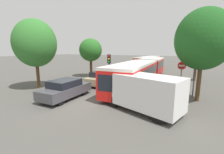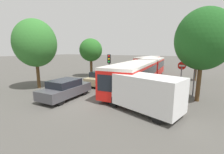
{
  "view_description": "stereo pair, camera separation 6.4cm",
  "coord_description": "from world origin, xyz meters",
  "px_view_note": "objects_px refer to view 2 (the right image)",
  "views": [
    {
      "loc": [
        7.11,
        -8.29,
        3.81
      ],
      "look_at": [
        0.2,
        4.54,
        1.2
      ],
      "focal_mm": 24.0,
      "sensor_mm": 36.0,
      "label": 1
    },
    {
      "loc": [
        7.16,
        -8.26,
        3.81
      ],
      "look_at": [
        0.2,
        4.54,
        1.2
      ],
      "focal_mm": 24.0,
      "sensor_mm": 36.0,
      "label": 2
    }
  ],
  "objects_px": {
    "articulated_bus": "(144,70)",
    "queued_car_white": "(124,71)",
    "tree_right_near": "(203,40)",
    "queued_car_tan": "(101,78)",
    "queued_car_graphite": "(66,89)",
    "direction_sign_post": "(195,66)",
    "tree_right_mid": "(198,44)",
    "white_van": "(144,92)",
    "tree_left_mid": "(91,50)",
    "tree_left_near": "(35,43)",
    "traffic_light": "(109,63)",
    "no_entry_sign": "(181,72)",
    "city_bus_rear": "(148,61)"
  },
  "relations": [
    {
      "from": "queued_car_white",
      "to": "tree_left_mid",
      "type": "height_order",
      "value": "tree_left_mid"
    },
    {
      "from": "queued_car_white",
      "to": "no_entry_sign",
      "type": "height_order",
      "value": "no_entry_sign"
    },
    {
      "from": "white_van",
      "to": "tree_left_mid",
      "type": "distance_m",
      "value": 13.81
    },
    {
      "from": "traffic_light",
      "to": "tree_right_mid",
      "type": "distance_m",
      "value": 11.44
    },
    {
      "from": "no_entry_sign",
      "to": "tree_left_mid",
      "type": "xyz_separation_m",
      "value": [
        -12.1,
        3.02,
        1.95
      ]
    },
    {
      "from": "traffic_light",
      "to": "white_van",
      "type": "bearing_deg",
      "value": 30.48
    },
    {
      "from": "queued_car_white",
      "to": "tree_left_near",
      "type": "distance_m",
      "value": 12.04
    },
    {
      "from": "white_van",
      "to": "tree_left_near",
      "type": "distance_m",
      "value": 11.64
    },
    {
      "from": "tree_right_mid",
      "to": "articulated_bus",
      "type": "bearing_deg",
      "value": -143.37
    },
    {
      "from": "traffic_light",
      "to": "direction_sign_post",
      "type": "relative_size",
      "value": 0.94
    },
    {
      "from": "articulated_bus",
      "to": "tree_right_near",
      "type": "bearing_deg",
      "value": 46.87
    },
    {
      "from": "tree_right_mid",
      "to": "no_entry_sign",
      "type": "bearing_deg",
      "value": -99.57
    },
    {
      "from": "queued_car_tan",
      "to": "tree_right_mid",
      "type": "distance_m",
      "value": 12.4
    },
    {
      "from": "no_entry_sign",
      "to": "tree_left_mid",
      "type": "distance_m",
      "value": 12.63
    },
    {
      "from": "articulated_bus",
      "to": "queued_car_white",
      "type": "height_order",
      "value": "articulated_bus"
    },
    {
      "from": "queued_car_graphite",
      "to": "tree_left_mid",
      "type": "distance_m",
      "value": 10.49
    },
    {
      "from": "tree_right_near",
      "to": "city_bus_rear",
      "type": "bearing_deg",
      "value": 114.3
    },
    {
      "from": "tree_left_near",
      "to": "tree_right_mid",
      "type": "distance_m",
      "value": 18.27
    },
    {
      "from": "queued_car_tan",
      "to": "tree_right_near",
      "type": "bearing_deg",
      "value": -99.11
    },
    {
      "from": "queued_car_tan",
      "to": "tree_right_mid",
      "type": "relative_size",
      "value": 0.62
    },
    {
      "from": "city_bus_rear",
      "to": "tree_left_near",
      "type": "height_order",
      "value": "tree_left_near"
    },
    {
      "from": "queued_car_graphite",
      "to": "traffic_light",
      "type": "height_order",
      "value": "traffic_light"
    },
    {
      "from": "tree_right_near",
      "to": "queued_car_tan",
      "type": "bearing_deg",
      "value": 172.69
    },
    {
      "from": "queued_car_graphite",
      "to": "queued_car_tan",
      "type": "xyz_separation_m",
      "value": [
        -0.08,
        5.46,
        -0.02
      ]
    },
    {
      "from": "articulated_bus",
      "to": "tree_right_near",
      "type": "distance_m",
      "value": 7.85
    },
    {
      "from": "white_van",
      "to": "no_entry_sign",
      "type": "bearing_deg",
      "value": -89.73
    },
    {
      "from": "queued_car_tan",
      "to": "queued_car_white",
      "type": "relative_size",
      "value": 0.99
    },
    {
      "from": "queued_car_tan",
      "to": "white_van",
      "type": "xyz_separation_m",
      "value": [
        6.33,
        -5.02,
        0.49
      ]
    },
    {
      "from": "articulated_bus",
      "to": "no_entry_sign",
      "type": "bearing_deg",
      "value": 53.41
    },
    {
      "from": "white_van",
      "to": "tree_left_near",
      "type": "xyz_separation_m",
      "value": [
        -11.16,
        0.7,
        3.23
      ]
    },
    {
      "from": "articulated_bus",
      "to": "queued_car_white",
      "type": "xyz_separation_m",
      "value": [
        -3.71,
        2.63,
        -0.76
      ]
    },
    {
      "from": "tree_left_mid",
      "to": "no_entry_sign",
      "type": "bearing_deg",
      "value": -14.02
    },
    {
      "from": "queued_car_graphite",
      "to": "no_entry_sign",
      "type": "distance_m",
      "value": 10.08
    },
    {
      "from": "direction_sign_post",
      "to": "tree_right_near",
      "type": "bearing_deg",
      "value": 118.73
    },
    {
      "from": "traffic_light",
      "to": "tree_right_near",
      "type": "distance_m",
      "value": 8.25
    },
    {
      "from": "tree_right_near",
      "to": "tree_right_mid",
      "type": "distance_m",
      "value": 8.62
    },
    {
      "from": "queued_car_graphite",
      "to": "queued_car_tan",
      "type": "height_order",
      "value": "queued_car_graphite"
    },
    {
      "from": "tree_left_mid",
      "to": "traffic_light",
      "type": "bearing_deg",
      "value": -38.63
    },
    {
      "from": "white_van",
      "to": "tree_right_near",
      "type": "relative_size",
      "value": 0.79
    },
    {
      "from": "city_bus_rear",
      "to": "tree_right_mid",
      "type": "relative_size",
      "value": 1.61
    },
    {
      "from": "articulated_bus",
      "to": "tree_right_mid",
      "type": "height_order",
      "value": "tree_right_mid"
    },
    {
      "from": "articulated_bus",
      "to": "white_van",
      "type": "relative_size",
      "value": 3.34
    },
    {
      "from": "no_entry_sign",
      "to": "tree_right_near",
      "type": "distance_m",
      "value": 3.52
    },
    {
      "from": "tree_left_near",
      "to": "tree_right_mid",
      "type": "height_order",
      "value": "tree_right_mid"
    },
    {
      "from": "white_van",
      "to": "tree_left_near",
      "type": "bearing_deg",
      "value": 13.29
    },
    {
      "from": "tree_right_near",
      "to": "tree_right_mid",
      "type": "relative_size",
      "value": 0.97
    },
    {
      "from": "tree_right_near",
      "to": "articulated_bus",
      "type": "bearing_deg",
      "value": 140.46
    },
    {
      "from": "queued_car_tan",
      "to": "direction_sign_post",
      "type": "distance_m",
      "value": 9.23
    },
    {
      "from": "city_bus_rear",
      "to": "queued_car_white",
      "type": "xyz_separation_m",
      "value": [
        0.17,
        -13.72,
        -0.62
      ]
    },
    {
      "from": "queued_car_graphite",
      "to": "white_van",
      "type": "bearing_deg",
      "value": -87.77
    }
  ]
}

